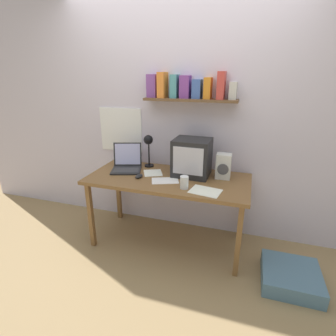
{
  "coord_description": "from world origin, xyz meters",
  "views": [
    {
      "loc": [
        0.74,
        -2.32,
        1.73
      ],
      "look_at": [
        0.0,
        0.0,
        0.85
      ],
      "focal_mm": 28.0,
      "sensor_mm": 36.0,
      "label": 1
    }
  ],
  "objects_px": {
    "corner_desk": "(168,183)",
    "printed_handout": "(153,173)",
    "desk_lamp": "(148,144)",
    "floor_cushion": "(291,277)",
    "space_heater": "(223,166)",
    "crt_monitor": "(192,157)",
    "laptop": "(127,163)",
    "juice_glass": "(184,183)",
    "computer_mouse": "(139,176)",
    "open_notebook": "(205,191)",
    "loose_paper_near_laptop": "(165,181)"
  },
  "relations": [
    {
      "from": "crt_monitor",
      "to": "laptop",
      "type": "distance_m",
      "value": 0.72
    },
    {
      "from": "corner_desk",
      "to": "floor_cushion",
      "type": "relative_size",
      "value": 3.35
    },
    {
      "from": "crt_monitor",
      "to": "loose_paper_near_laptop",
      "type": "bearing_deg",
      "value": -129.96
    },
    {
      "from": "crt_monitor",
      "to": "laptop",
      "type": "height_order",
      "value": "crt_monitor"
    },
    {
      "from": "crt_monitor",
      "to": "space_heater",
      "type": "distance_m",
      "value": 0.32
    },
    {
      "from": "crt_monitor",
      "to": "laptop",
      "type": "xyz_separation_m",
      "value": [
        -0.71,
        -0.04,
        -0.12
      ]
    },
    {
      "from": "corner_desk",
      "to": "floor_cushion",
      "type": "bearing_deg",
      "value": -12.29
    },
    {
      "from": "space_heater",
      "to": "computer_mouse",
      "type": "xyz_separation_m",
      "value": [
        -0.8,
        -0.24,
        -0.11
      ]
    },
    {
      "from": "corner_desk",
      "to": "crt_monitor",
      "type": "relative_size",
      "value": 4.28
    },
    {
      "from": "open_notebook",
      "to": "printed_handout",
      "type": "relative_size",
      "value": 1.14
    },
    {
      "from": "desk_lamp",
      "to": "printed_handout",
      "type": "xyz_separation_m",
      "value": [
        0.1,
        -0.14,
        -0.27
      ]
    },
    {
      "from": "corner_desk",
      "to": "crt_monitor",
      "type": "xyz_separation_m",
      "value": [
        0.21,
        0.14,
        0.25
      ]
    },
    {
      "from": "desk_lamp",
      "to": "floor_cushion",
      "type": "relative_size",
      "value": 0.77
    },
    {
      "from": "crt_monitor",
      "to": "printed_handout",
      "type": "bearing_deg",
      "value": -168.42
    },
    {
      "from": "loose_paper_near_laptop",
      "to": "floor_cushion",
      "type": "relative_size",
      "value": 0.63
    },
    {
      "from": "desk_lamp",
      "to": "space_heater",
      "type": "xyz_separation_m",
      "value": [
        0.81,
        -0.06,
        -0.15
      ]
    },
    {
      "from": "desk_lamp",
      "to": "open_notebook",
      "type": "distance_m",
      "value": 0.86
    },
    {
      "from": "desk_lamp",
      "to": "computer_mouse",
      "type": "bearing_deg",
      "value": -106.74
    },
    {
      "from": "desk_lamp",
      "to": "loose_paper_near_laptop",
      "type": "height_order",
      "value": "desk_lamp"
    },
    {
      "from": "computer_mouse",
      "to": "corner_desk",
      "type": "bearing_deg",
      "value": 18.89
    },
    {
      "from": "computer_mouse",
      "to": "loose_paper_near_laptop",
      "type": "relative_size",
      "value": 0.38
    },
    {
      "from": "corner_desk",
      "to": "juice_glass",
      "type": "bearing_deg",
      "value": -43.4
    },
    {
      "from": "crt_monitor",
      "to": "open_notebook",
      "type": "relative_size",
      "value": 1.27
    },
    {
      "from": "open_notebook",
      "to": "crt_monitor",
      "type": "bearing_deg",
      "value": 120.32
    },
    {
      "from": "corner_desk",
      "to": "printed_handout",
      "type": "distance_m",
      "value": 0.21
    },
    {
      "from": "corner_desk",
      "to": "floor_cushion",
      "type": "xyz_separation_m",
      "value": [
        1.2,
        -0.26,
        -0.62
      ]
    },
    {
      "from": "laptop",
      "to": "floor_cushion",
      "type": "distance_m",
      "value": 1.9
    },
    {
      "from": "space_heater",
      "to": "floor_cushion",
      "type": "distance_m",
      "value": 1.13
    },
    {
      "from": "laptop",
      "to": "computer_mouse",
      "type": "bearing_deg",
      "value": -59.34
    },
    {
      "from": "printed_handout",
      "to": "corner_desk",
      "type": "bearing_deg",
      "value": -19.91
    },
    {
      "from": "computer_mouse",
      "to": "open_notebook",
      "type": "bearing_deg",
      "value": -10.05
    },
    {
      "from": "corner_desk",
      "to": "juice_glass",
      "type": "distance_m",
      "value": 0.32
    },
    {
      "from": "juice_glass",
      "to": "laptop",
      "type": "bearing_deg",
      "value": 156.66
    },
    {
      "from": "crt_monitor",
      "to": "desk_lamp",
      "type": "relative_size",
      "value": 1.01
    },
    {
      "from": "crt_monitor",
      "to": "printed_handout",
      "type": "height_order",
      "value": "crt_monitor"
    },
    {
      "from": "laptop",
      "to": "loose_paper_near_laptop",
      "type": "bearing_deg",
      "value": -39.48
    },
    {
      "from": "computer_mouse",
      "to": "laptop",
      "type": "bearing_deg",
      "value": 138.86
    },
    {
      "from": "printed_handout",
      "to": "open_notebook",
      "type": "bearing_deg",
      "value": -25.24
    },
    {
      "from": "floor_cushion",
      "to": "crt_monitor",
      "type": "bearing_deg",
      "value": 158.11
    },
    {
      "from": "desk_lamp",
      "to": "juice_glass",
      "type": "height_order",
      "value": "desk_lamp"
    },
    {
      "from": "laptop",
      "to": "open_notebook",
      "type": "distance_m",
      "value": 0.97
    },
    {
      "from": "crt_monitor",
      "to": "desk_lamp",
      "type": "height_order",
      "value": "crt_monitor"
    },
    {
      "from": "desk_lamp",
      "to": "juice_glass",
      "type": "relative_size",
      "value": 3.17
    },
    {
      "from": "corner_desk",
      "to": "desk_lamp",
      "type": "xyz_separation_m",
      "value": [
        -0.29,
        0.21,
        0.33
      ]
    },
    {
      "from": "space_heater",
      "to": "printed_handout",
      "type": "xyz_separation_m",
      "value": [
        -0.71,
        -0.08,
        -0.12
      ]
    },
    {
      "from": "corner_desk",
      "to": "desk_lamp",
      "type": "bearing_deg",
      "value": 143.55
    },
    {
      "from": "crt_monitor",
      "to": "computer_mouse",
      "type": "bearing_deg",
      "value": -152.76
    },
    {
      "from": "crt_monitor",
      "to": "printed_handout",
      "type": "xyz_separation_m",
      "value": [
        -0.4,
        -0.07,
        -0.19
      ]
    },
    {
      "from": "corner_desk",
      "to": "desk_lamp",
      "type": "distance_m",
      "value": 0.49
    },
    {
      "from": "corner_desk",
      "to": "computer_mouse",
      "type": "distance_m",
      "value": 0.3
    }
  ]
}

